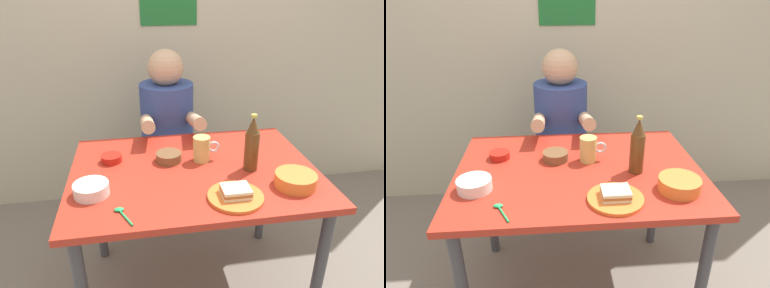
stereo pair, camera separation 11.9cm
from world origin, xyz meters
TOP-DOWN VIEW (x-y plane):
  - ground_plane at (0.00, 0.00)m, footprint 6.00×6.00m
  - wall_back at (0.00, 1.05)m, footprint 4.40×0.09m
  - dining_table at (0.00, 0.00)m, footprint 1.10×0.80m
  - stool at (-0.06, 0.63)m, footprint 0.34×0.34m
  - person_seated at (-0.06, 0.62)m, footprint 0.33×0.56m
  - plate_orange at (0.12, -0.26)m, footprint 0.22×0.22m
  - sandwich at (0.12, -0.26)m, footprint 0.11×0.09m
  - beer_mug at (0.05, 0.08)m, footprint 0.13×0.08m
  - beer_bottle at (0.25, -0.05)m, footprint 0.06×0.06m
  - soup_bowl_orange at (0.39, -0.21)m, footprint 0.17×0.17m
  - condiment_bowl_brown at (-0.10, 0.09)m, footprint 0.12×0.12m
  - sambal_bowl_red at (-0.37, 0.13)m, footprint 0.10×0.10m
  - rice_bowl_white at (-0.44, -0.14)m, footprint 0.14×0.14m
  - spoon at (-0.32, -0.29)m, footprint 0.07×0.11m

SIDE VIEW (x-z plane):
  - ground_plane at x=0.00m, z-range 0.00..0.00m
  - stool at x=-0.06m, z-range 0.12..0.57m
  - dining_table at x=0.00m, z-range 0.28..1.02m
  - spoon at x=-0.32m, z-range 0.74..0.75m
  - plate_orange at x=0.12m, z-range 0.74..0.75m
  - sambal_bowl_red at x=-0.37m, z-range 0.74..0.78m
  - condiment_bowl_brown at x=-0.10m, z-range 0.74..0.78m
  - person_seated at x=-0.06m, z-range 0.41..1.13m
  - rice_bowl_white at x=-0.44m, z-range 0.74..0.79m
  - soup_bowl_orange at x=0.39m, z-range 0.74..0.80m
  - sandwich at x=0.12m, z-range 0.75..0.79m
  - beer_mug at x=0.05m, z-range 0.74..0.86m
  - beer_bottle at x=0.25m, z-range 0.73..0.99m
  - wall_back at x=0.00m, z-range 0.00..2.60m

